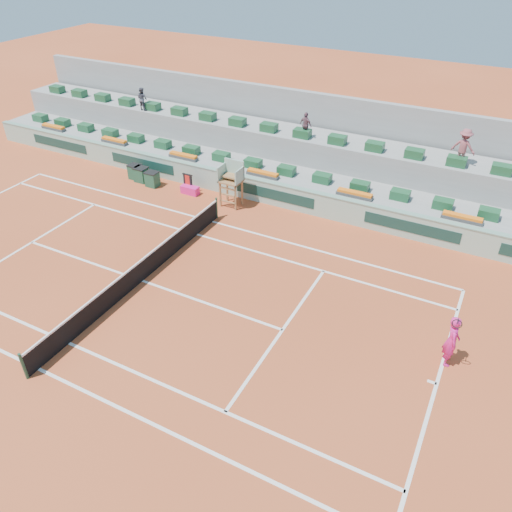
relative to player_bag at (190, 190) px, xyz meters
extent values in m
plane|color=#A94320|center=(2.65, -7.49, -0.22)|extent=(90.00, 90.00, 0.00)
cube|color=#989895|center=(2.65, 3.21, 0.38)|extent=(36.00, 4.00, 1.20)
cube|color=#989895|center=(2.65, 4.81, 1.08)|extent=(36.00, 2.40, 2.60)
cube|color=#989895|center=(2.65, 6.41, 1.98)|extent=(36.00, 0.40, 4.40)
cube|color=#E81E83|center=(0.00, 0.00, 0.00)|extent=(0.99, 0.44, 0.44)
imported|color=#4B4C58|center=(-5.87, 3.95, 3.06)|extent=(0.73, 0.61, 1.35)
imported|color=#79505D|center=(4.79, 4.29, 3.06)|extent=(0.86, 0.57, 1.35)
imported|color=#93494F|center=(12.78, 4.47, 3.25)|extent=(1.23, 0.85, 1.74)
cube|color=white|center=(14.53, -7.49, -0.22)|extent=(0.12, 10.97, 0.01)
cube|color=white|center=(2.65, -12.98, -0.22)|extent=(23.77, 0.12, 0.01)
cube|color=white|center=(2.65, -2.01, -0.22)|extent=(23.77, 0.12, 0.01)
cube|color=white|center=(2.65, -11.61, -0.22)|extent=(23.77, 0.12, 0.01)
cube|color=white|center=(2.65, -3.38, -0.22)|extent=(23.77, 0.12, 0.01)
cube|color=white|center=(-3.75, -7.49, -0.22)|extent=(0.12, 8.23, 0.01)
cube|color=white|center=(9.05, -7.49, -0.22)|extent=(0.12, 8.23, 0.01)
cube|color=white|center=(2.65, -7.49, -0.22)|extent=(12.80, 0.12, 0.01)
cube|color=white|center=(14.38, -7.49, -0.22)|extent=(0.30, 0.12, 0.01)
cube|color=black|center=(2.65, -7.49, 0.24)|extent=(0.03, 11.87, 0.92)
cube|color=white|center=(2.65, -7.49, 0.73)|extent=(0.06, 11.87, 0.07)
cylinder|color=#1C422C|center=(2.65, -13.43, 0.33)|extent=(0.10, 0.10, 1.10)
cylinder|color=#1C422C|center=(2.65, -1.56, 0.33)|extent=(0.10, 0.10, 1.10)
cube|color=#94BAA8|center=(2.65, 1.01, 0.38)|extent=(36.00, 0.30, 1.20)
cube|color=gray|center=(2.65, 1.01, 1.01)|extent=(36.00, 0.34, 0.06)
cube|color=#13362F|center=(-10.35, 0.85, 0.43)|extent=(4.40, 0.02, 0.56)
cube|color=#13362F|center=(-3.85, 0.85, 0.43)|extent=(4.40, 0.02, 0.56)
cube|color=#13362F|center=(4.65, 0.85, 0.43)|extent=(4.40, 0.02, 0.56)
cube|color=#13362F|center=(11.65, 0.85, 0.43)|extent=(4.40, 0.02, 0.56)
cube|color=brown|center=(2.20, -0.44, 0.45)|extent=(0.08, 0.08, 1.35)
cube|color=brown|center=(3.10, -0.44, 0.45)|extent=(0.08, 0.08, 1.35)
cube|color=brown|center=(2.20, 0.26, 0.45)|extent=(0.08, 0.08, 1.35)
cube|color=brown|center=(3.10, 0.26, 0.45)|extent=(0.08, 0.08, 1.35)
cube|color=brown|center=(2.65, -0.09, 1.17)|extent=(1.10, 0.90, 0.08)
cube|color=#94BAA8|center=(2.65, 0.29, 1.68)|extent=(1.10, 0.08, 1.00)
cube|color=#94BAA8|center=(2.13, -0.09, 1.53)|extent=(0.06, 0.90, 0.80)
cube|color=#94BAA8|center=(3.17, -0.09, 1.53)|extent=(0.06, 0.90, 0.80)
cube|color=brown|center=(2.65, 0.01, 1.41)|extent=(0.80, 0.60, 0.08)
cube|color=brown|center=(2.65, -0.44, 0.13)|extent=(0.90, 0.08, 0.06)
cube|color=brown|center=(2.65, -0.44, 0.53)|extent=(0.90, 0.08, 0.06)
cube|color=brown|center=(2.65, -0.44, 0.88)|extent=(0.90, 0.08, 0.06)
cube|color=#1A4F2C|center=(-13.35, 2.31, 1.20)|extent=(0.90, 0.60, 0.44)
cube|color=#1A4F2C|center=(-11.35, 2.31, 1.20)|extent=(0.90, 0.60, 0.44)
cube|color=#1A4F2C|center=(-9.35, 2.31, 1.20)|extent=(0.90, 0.60, 0.44)
cube|color=#1A4F2C|center=(-7.35, 2.31, 1.20)|extent=(0.90, 0.60, 0.44)
cube|color=#1A4F2C|center=(-5.35, 2.31, 1.20)|extent=(0.90, 0.60, 0.44)
cube|color=#1A4F2C|center=(-3.35, 2.31, 1.20)|extent=(0.90, 0.60, 0.44)
cube|color=#1A4F2C|center=(-1.35, 2.31, 1.20)|extent=(0.90, 0.60, 0.44)
cube|color=#1A4F2C|center=(0.65, 2.31, 1.20)|extent=(0.90, 0.60, 0.44)
cube|color=#1A4F2C|center=(2.65, 2.31, 1.20)|extent=(0.90, 0.60, 0.44)
cube|color=#1A4F2C|center=(4.65, 2.31, 1.20)|extent=(0.90, 0.60, 0.44)
cube|color=#1A4F2C|center=(6.65, 2.31, 1.20)|extent=(0.90, 0.60, 0.44)
cube|color=#1A4F2C|center=(8.65, 2.31, 1.20)|extent=(0.90, 0.60, 0.44)
cube|color=#1A4F2C|center=(10.65, 2.31, 1.20)|extent=(0.90, 0.60, 0.44)
cube|color=#1A4F2C|center=(12.65, 2.31, 1.20)|extent=(0.90, 0.60, 0.44)
cube|color=#1A4F2C|center=(14.65, 2.31, 1.20)|extent=(0.90, 0.60, 0.44)
cube|color=#1A4F2C|center=(-13.35, 4.21, 2.60)|extent=(0.90, 0.60, 0.44)
cube|color=#1A4F2C|center=(-11.35, 4.21, 2.60)|extent=(0.90, 0.60, 0.44)
cube|color=#1A4F2C|center=(-9.35, 4.21, 2.60)|extent=(0.90, 0.60, 0.44)
cube|color=#1A4F2C|center=(-7.35, 4.21, 2.60)|extent=(0.90, 0.60, 0.44)
cube|color=#1A4F2C|center=(-5.35, 4.21, 2.60)|extent=(0.90, 0.60, 0.44)
cube|color=#1A4F2C|center=(-3.35, 4.21, 2.60)|extent=(0.90, 0.60, 0.44)
cube|color=#1A4F2C|center=(-1.35, 4.21, 2.60)|extent=(0.90, 0.60, 0.44)
cube|color=#1A4F2C|center=(0.65, 4.21, 2.60)|extent=(0.90, 0.60, 0.44)
cube|color=#1A4F2C|center=(2.65, 4.21, 2.60)|extent=(0.90, 0.60, 0.44)
cube|color=#1A4F2C|center=(4.65, 4.21, 2.60)|extent=(0.90, 0.60, 0.44)
cube|color=#1A4F2C|center=(6.65, 4.21, 2.60)|extent=(0.90, 0.60, 0.44)
cube|color=#1A4F2C|center=(8.65, 4.21, 2.60)|extent=(0.90, 0.60, 0.44)
cube|color=#1A4F2C|center=(10.65, 4.21, 2.60)|extent=(0.90, 0.60, 0.44)
cube|color=#1A4F2C|center=(12.65, 4.21, 2.60)|extent=(0.90, 0.60, 0.44)
cube|color=#1A4F2C|center=(14.65, 4.21, 2.60)|extent=(0.90, 0.60, 0.44)
cube|color=#454545|center=(-11.35, 1.51, 1.06)|extent=(1.80, 0.36, 0.16)
cube|color=orange|center=(-11.35, 1.51, 1.20)|extent=(1.70, 0.32, 0.12)
cube|color=#454545|center=(-6.35, 1.51, 1.06)|extent=(1.80, 0.36, 0.16)
cube|color=orange|center=(-6.35, 1.51, 1.20)|extent=(1.70, 0.32, 0.12)
cube|color=#454545|center=(-1.35, 1.51, 1.06)|extent=(1.80, 0.36, 0.16)
cube|color=orange|center=(-1.35, 1.51, 1.20)|extent=(1.70, 0.32, 0.12)
cube|color=#454545|center=(3.65, 1.51, 1.06)|extent=(1.80, 0.36, 0.16)
cube|color=orange|center=(3.65, 1.51, 1.20)|extent=(1.70, 0.32, 0.12)
cube|color=#454545|center=(8.65, 1.51, 1.06)|extent=(1.80, 0.36, 0.16)
cube|color=orange|center=(8.65, 1.51, 1.20)|extent=(1.70, 0.32, 0.12)
cube|color=#454545|center=(13.65, 1.51, 1.06)|extent=(1.80, 0.36, 0.16)
cube|color=orange|center=(13.65, 1.51, 1.20)|extent=(1.70, 0.32, 0.12)
cube|color=#184A33|center=(-2.38, -0.18, 0.18)|extent=(0.67, 0.57, 0.80)
cube|color=black|center=(-2.38, -0.18, 0.60)|extent=(0.71, 0.61, 0.04)
cube|color=#184A33|center=(-3.30, 0.02, 0.18)|extent=(0.71, 0.61, 0.80)
cube|color=black|center=(-3.30, 0.02, 0.60)|extent=(0.75, 0.65, 0.04)
cube|color=#184A33|center=(-3.83, 0.15, 0.18)|extent=(0.66, 0.57, 0.80)
cube|color=black|center=(-3.83, 0.15, 0.60)|extent=(0.70, 0.60, 0.04)
cube|color=black|center=(-0.44, 0.19, 0.28)|extent=(0.10, 0.10, 1.00)
cube|color=black|center=(-0.04, 0.19, 0.28)|extent=(0.10, 0.10, 1.00)
cube|color=black|center=(-0.24, 0.19, 0.78)|extent=(0.62, 0.08, 0.06)
cube|color=red|center=(-0.24, 0.17, 0.48)|extent=(0.45, 0.04, 0.56)
imported|color=#E81E83|center=(14.60, -6.36, 0.75)|extent=(0.62, 0.80, 1.94)
cylinder|color=black|center=(14.60, -6.66, 1.83)|extent=(0.03, 0.35, 0.09)
torus|color=black|center=(14.60, -6.88, 1.90)|extent=(0.31, 0.08, 0.31)
camera|label=1|loc=(14.44, -19.90, 12.23)|focal=35.00mm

